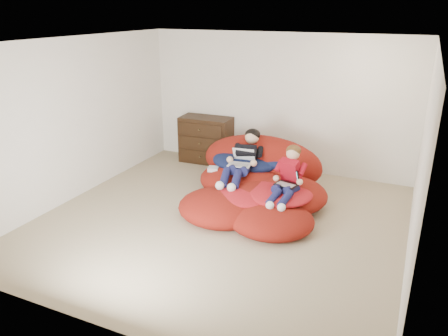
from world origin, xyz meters
TOP-DOWN VIEW (x-y plane):
  - room_shell at (0.00, 0.00)m, footprint 5.10×5.10m
  - dresser at (-1.34, 2.23)m, footprint 1.02×0.58m
  - beanbag_pile at (0.21, 0.94)m, footprint 2.34×2.49m
  - cream_pillow at (-0.30, 1.71)m, footprint 0.40×0.25m
  - older_boy at (-0.05, 1.02)m, footprint 0.42×1.28m
  - younger_boy at (0.80, 0.60)m, footprint 0.37×0.93m
  - laptop_white at (-0.05, 0.90)m, footprint 0.38×0.40m
  - laptop_black at (0.80, 0.58)m, footprint 0.35×0.37m
  - power_adapter at (-0.53, 0.88)m, footprint 0.20×0.20m

SIDE VIEW (x-z plane):
  - room_shell at x=0.00m, z-range -1.17..1.60m
  - beanbag_pile at x=0.21m, z-range -0.20..0.75m
  - power_adapter at x=-0.53m, z-range 0.39..0.45m
  - dresser at x=-1.34m, z-range 0.00..0.90m
  - laptop_black at x=0.80m, z-range 0.45..0.66m
  - cream_pillow at x=-0.30m, z-range 0.49..0.75m
  - younger_boy at x=0.80m, z-range 0.28..0.99m
  - laptop_white at x=-0.05m, z-range 0.52..0.75m
  - older_boy at x=-0.05m, z-range 0.32..1.00m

